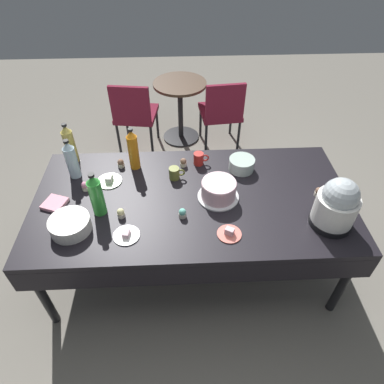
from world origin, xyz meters
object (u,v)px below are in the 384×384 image
at_px(cupcake_lemon, 121,163).
at_px(cupcake_rose, 318,192).
at_px(ceramic_snack_bowl, 70,225).
at_px(coffee_mug_olive, 175,173).
at_px(dessert_plate_coral, 229,233).
at_px(dessert_plate_white, 126,235).
at_px(round_cafe_table, 180,101).
at_px(potluck_table, 192,204).
at_px(frosted_layer_cake, 219,190).
at_px(soda_bottle_ginger_ale, 70,144).
at_px(glass_salad_bowl, 242,164).
at_px(cupcake_cocoa, 85,186).
at_px(soda_bottle_water, 71,160).
at_px(coffee_mug_red, 199,159).
at_px(cupcake_vanilla, 182,213).
at_px(dessert_plate_sage, 109,180).
at_px(cupcake_berry, 183,162).
at_px(maroon_chair_right, 222,110).
at_px(soda_bottle_lime_soda, 96,195).
at_px(soda_bottle_orange_juice, 133,150).
at_px(cupcake_mint, 121,213).
at_px(slow_cooker, 337,205).

distance_m(cupcake_lemon, cupcake_rose, 1.46).
bearing_deg(ceramic_snack_bowl, coffee_mug_olive, 35.72).
relative_size(dessert_plate_coral, coffee_mug_olive, 1.31).
height_order(ceramic_snack_bowl, cupcake_lemon, ceramic_snack_bowl).
distance_m(dessert_plate_white, round_cafe_table, 2.25).
relative_size(potluck_table, frosted_layer_cake, 7.67).
xyz_separation_m(soda_bottle_ginger_ale, coffee_mug_olive, (0.79, -0.25, -0.11)).
distance_m(glass_salad_bowl, cupcake_cocoa, 1.15).
distance_m(potluck_table, soda_bottle_water, 0.92).
xyz_separation_m(coffee_mug_red, coffee_mug_olive, (-0.19, -0.16, -0.00)).
xyz_separation_m(cupcake_vanilla, soda_bottle_water, (-0.78, 0.45, 0.11)).
relative_size(glass_salad_bowl, cupcake_rose, 2.85).
relative_size(dessert_plate_sage, round_cafe_table, 0.25).
relative_size(cupcake_cocoa, soda_bottle_ginger_ale, 0.20).
distance_m(cupcake_vanilla, coffee_mug_red, 0.57).
xyz_separation_m(cupcake_rose, cupcake_vanilla, (-0.95, -0.16, 0.00)).
xyz_separation_m(cupcake_lemon, cupcake_berry, (0.48, -0.01, 0.00)).
distance_m(dessert_plate_sage, maroon_chair_right, 1.79).
bearing_deg(maroon_chair_right, coffee_mug_olive, -110.05).
bearing_deg(potluck_table, cupcake_vanilla, -111.40).
relative_size(soda_bottle_lime_soda, maroon_chair_right, 0.38).
bearing_deg(cupcake_cocoa, soda_bottle_orange_juice, 36.06).
height_order(cupcake_lemon, cupcake_mint, same).
height_order(glass_salad_bowl, cupcake_mint, glass_salad_bowl).
height_order(maroon_chair_right, round_cafe_table, maroon_chair_right).
bearing_deg(cupcake_mint, coffee_mug_olive, 46.49).
bearing_deg(dessert_plate_sage, cupcake_rose, -8.33).
xyz_separation_m(cupcake_rose, maroon_chair_right, (-0.47, 1.67, -0.29)).
bearing_deg(potluck_table, dessert_plate_white, -142.26).
xyz_separation_m(cupcake_cocoa, soda_bottle_water, (-0.10, 0.16, 0.11)).
bearing_deg(cupcake_cocoa, coffee_mug_olive, 8.72).
bearing_deg(glass_salad_bowl, cupcake_rose, -32.70).
bearing_deg(frosted_layer_cake, cupcake_berry, 122.56).
height_order(dessert_plate_coral, coffee_mug_olive, coffee_mug_olive).
height_order(cupcake_vanilla, soda_bottle_water, soda_bottle_water).
relative_size(ceramic_snack_bowl, coffee_mug_olive, 2.16).
height_order(dessert_plate_coral, soda_bottle_water, soda_bottle_water).
relative_size(cupcake_vanilla, soda_bottle_ginger_ale, 0.20).
bearing_deg(dessert_plate_white, cupcake_cocoa, 126.85).
distance_m(slow_cooker, soda_bottle_lime_soda, 1.50).
relative_size(glass_salad_bowl, cupcake_berry, 2.85).
bearing_deg(cupcake_cocoa, ceramic_snack_bowl, -93.14).
distance_m(soda_bottle_lime_soda, coffee_mug_olive, 0.60).
relative_size(frosted_layer_cake, round_cafe_table, 0.40).
height_order(dessert_plate_white, coffee_mug_red, coffee_mug_red).
relative_size(cupcake_rose, round_cafe_table, 0.09).
relative_size(cupcake_lemon, soda_bottle_orange_juice, 0.20).
relative_size(cupcake_cocoa, cupcake_mint, 1.00).
height_order(ceramic_snack_bowl, cupcake_rose, ceramic_snack_bowl).
xyz_separation_m(cupcake_mint, soda_bottle_lime_soda, (-0.14, 0.05, 0.12)).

